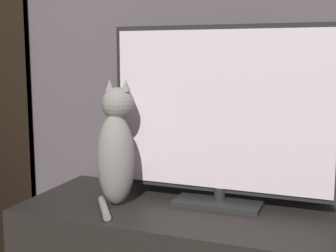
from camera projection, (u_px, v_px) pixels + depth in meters
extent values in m
cube|color=black|center=(219.00, 201.00, 1.81)|extent=(0.33, 0.20, 0.02)
cylinder|color=black|center=(220.00, 193.00, 1.80)|extent=(0.04, 0.04, 0.05)
cube|color=black|center=(222.00, 110.00, 1.76)|extent=(0.87, 0.02, 0.63)
cube|color=silver|center=(221.00, 111.00, 1.75)|extent=(0.83, 0.01, 0.60)
ellipsoid|color=gray|center=(116.00, 160.00, 1.78)|extent=(0.15, 0.13, 0.35)
ellipsoid|color=silver|center=(122.00, 161.00, 1.83)|extent=(0.08, 0.04, 0.19)
sphere|color=gray|center=(118.00, 104.00, 1.77)|extent=(0.13, 0.13, 0.13)
cone|color=gray|center=(109.00, 85.00, 1.77)|extent=(0.04, 0.04, 0.04)
cone|color=gray|center=(126.00, 86.00, 1.75)|extent=(0.04, 0.04, 0.04)
cylinder|color=gray|center=(104.00, 208.00, 1.72)|extent=(0.14, 0.19, 0.03)
cube|color=#3D2D1E|center=(10.00, 115.00, 2.17)|extent=(0.03, 0.28, 1.49)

